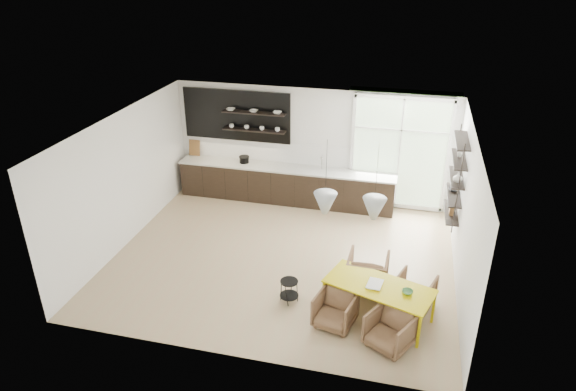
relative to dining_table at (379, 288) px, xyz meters
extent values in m
cube|color=tan|center=(-2.10, 1.46, -0.63)|extent=(7.00, 6.00, 0.01)
cube|color=white|center=(-2.10, 4.46, 0.82)|extent=(7.00, 0.02, 2.90)
cube|color=white|center=(-5.60, 1.46, 0.82)|extent=(0.02, 6.00, 2.90)
cube|color=white|center=(1.40, 1.46, 0.82)|extent=(0.02, 6.00, 2.90)
cube|color=white|center=(-2.10, 1.46, 2.27)|extent=(7.00, 6.00, 0.01)
cube|color=#B2D1A5|center=(0.05, 4.43, 0.82)|extent=(2.20, 0.02, 2.70)
cube|color=silver|center=(0.05, 4.40, 0.82)|extent=(2.30, 0.08, 2.80)
cone|color=#A9B3B9|center=(-1.15, 0.96, 1.02)|extent=(0.44, 0.44, 0.42)
cone|color=#A9B3B9|center=(-0.25, 0.96, 1.02)|extent=(0.44, 0.44, 0.42)
cylinder|color=black|center=(-1.15, 0.96, 1.83)|extent=(0.01, 0.01, 0.89)
cylinder|color=black|center=(-0.25, 0.96, 1.83)|extent=(0.01, 0.01, 0.89)
cube|color=black|center=(-2.70, 4.12, -0.18)|extent=(5.50, 0.65, 0.90)
cube|color=#BBBBB7|center=(-2.70, 4.12, 0.29)|extent=(5.54, 0.69, 0.04)
cube|color=white|center=(-2.70, 4.44, 0.57)|extent=(5.50, 0.02, 0.55)
cube|color=black|center=(-4.05, 4.42, 1.47)|extent=(2.80, 0.06, 1.30)
cube|color=black|center=(-3.55, 4.28, 1.62)|extent=(1.60, 0.28, 0.03)
cube|color=black|center=(-3.55, 4.28, 1.17)|extent=(1.60, 0.28, 0.03)
cube|color=brown|center=(-5.25, 4.36, 0.52)|extent=(0.30, 0.10, 0.42)
cylinder|color=silver|center=(-1.80, 4.22, 0.49)|extent=(0.02, 0.02, 0.40)
imported|color=white|center=(-4.15, 4.28, 1.67)|extent=(0.22, 0.22, 0.05)
imported|color=white|center=(-3.55, 4.28, 1.67)|extent=(0.22, 0.22, 0.05)
imported|color=white|center=(-2.95, 4.28, 1.67)|extent=(0.22, 0.22, 0.05)
imported|color=white|center=(-4.15, 4.28, 1.24)|extent=(0.12, 0.12, 0.10)
imported|color=white|center=(-3.75, 4.28, 1.24)|extent=(0.12, 0.12, 0.10)
imported|color=white|center=(-3.35, 4.28, 1.24)|extent=(0.12, 0.12, 0.10)
imported|color=white|center=(-2.95, 4.28, 1.24)|extent=(0.12, 0.12, 0.10)
cylinder|color=black|center=(-3.81, 4.17, 0.39)|extent=(0.24, 0.24, 0.15)
cube|color=black|center=(1.26, 2.06, 1.07)|extent=(0.02, 0.02, 1.90)
cube|color=black|center=(1.26, 3.26, 1.07)|extent=(0.02, 0.02, 1.90)
cube|color=black|center=(1.26, 2.66, 0.27)|extent=(0.26, 1.20, 0.02)
cube|color=black|center=(1.26, 2.66, 0.67)|extent=(0.26, 1.20, 0.02)
cube|color=black|center=(1.26, 2.66, 1.07)|extent=(0.26, 1.20, 0.02)
cube|color=black|center=(1.26, 2.66, 1.47)|extent=(0.26, 1.20, 0.03)
cube|color=black|center=(1.26, 2.66, 1.87)|extent=(0.26, 1.20, 0.03)
imported|color=white|center=(1.26, 2.41, 1.18)|extent=(0.18, 0.18, 0.19)
imported|color=#333338|center=(1.26, 2.86, 0.71)|extent=(0.22, 0.22, 0.05)
imported|color=white|center=(1.26, 2.76, 1.53)|extent=(0.10, 0.10, 0.09)
cube|color=brown|center=(1.26, 2.56, 0.41)|extent=(0.10, 0.18, 0.24)
cube|color=#CCB802|center=(0.00, 0.00, 0.03)|extent=(2.00, 1.37, 0.03)
cube|color=#CCB802|center=(-0.95, -0.07, -0.30)|extent=(0.05, 0.05, 0.64)
cube|color=#CCB802|center=(-0.71, 0.63, -0.30)|extent=(0.05, 0.05, 0.64)
cube|color=#CCB802|center=(0.71, -0.63, -0.30)|extent=(0.05, 0.05, 0.64)
cube|color=#CCB802|center=(0.95, 0.07, -0.30)|extent=(0.05, 0.05, 0.64)
imported|color=brown|center=(-0.27, 0.87, -0.27)|extent=(0.76, 0.79, 0.70)
imported|color=brown|center=(0.63, 0.51, -0.32)|extent=(0.82, 0.84, 0.60)
imported|color=brown|center=(-0.70, -0.38, -0.32)|extent=(0.79, 0.80, 0.61)
imported|color=brown|center=(0.26, -0.69, -0.31)|extent=(0.92, 0.93, 0.63)
cylinder|color=black|center=(-1.62, 0.07, -0.19)|extent=(0.33, 0.33, 0.02)
cylinder|color=black|center=(-1.62, 0.07, -0.50)|extent=(0.35, 0.35, 0.02)
cylinder|color=black|center=(-1.46, 0.06, -0.41)|extent=(0.01, 0.01, 0.43)
cylinder|color=black|center=(-1.61, 0.22, -0.41)|extent=(0.01, 0.01, 0.43)
cylinder|color=black|center=(-1.77, 0.08, -0.41)|extent=(0.01, 0.01, 0.43)
cylinder|color=black|center=(-1.63, -0.09, -0.41)|extent=(0.01, 0.01, 0.43)
imported|color=white|center=(-0.20, 0.02, 0.06)|extent=(0.30, 0.37, 0.03)
imported|color=#4D8B53|center=(0.48, -0.11, 0.07)|extent=(0.24, 0.24, 0.06)
camera|label=1|loc=(0.21, -7.44, 5.29)|focal=32.00mm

